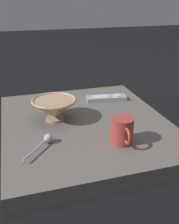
% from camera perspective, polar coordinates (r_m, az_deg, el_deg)
% --- Properties ---
extents(ground_plane, '(6.00, 6.00, 0.00)m').
position_cam_1_polar(ground_plane, '(0.97, -0.94, -4.40)').
color(ground_plane, black).
extents(table, '(0.58, 0.66, 0.05)m').
position_cam_1_polar(table, '(0.96, -0.94, -3.16)').
color(table, '#5B5651').
rests_on(table, ground).
extents(cereal_bowl, '(0.16, 0.16, 0.08)m').
position_cam_1_polar(cereal_bowl, '(0.95, -7.55, 0.79)').
color(cereal_bowl, tan).
rests_on(cereal_bowl, table).
extents(coffee_mug, '(0.07, 0.10, 0.08)m').
position_cam_1_polar(coffee_mug, '(0.80, 7.04, -4.00)').
color(coffee_mug, '#A53833').
rests_on(coffee_mug, table).
extents(teaspoon, '(0.10, 0.11, 0.03)m').
position_cam_1_polar(teaspoon, '(0.81, -9.28, -5.98)').
color(teaspoon, '#A3A5B2').
rests_on(teaspoon, table).
extents(tv_remote_near, '(0.17, 0.07, 0.02)m').
position_cam_1_polar(tv_remote_near, '(1.13, 3.64, 2.99)').
color(tv_remote_near, '#9E9EA3').
rests_on(tv_remote_near, table).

